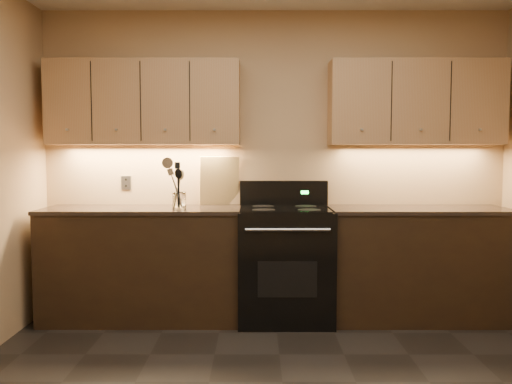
{
  "coord_description": "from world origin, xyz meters",
  "views": [
    {
      "loc": [
        -0.16,
        -2.73,
        1.38
      ],
      "look_at": [
        -0.16,
        1.45,
        1.08
      ],
      "focal_mm": 38.0,
      "sensor_mm": 36.0,
      "label": 1
    }
  ],
  "objects": [
    {
      "name": "wooden_spoon",
      "position": [
        -0.81,
        1.6,
        1.09
      ],
      "size": [
        0.11,
        0.12,
        0.31
      ],
      "primitive_type": null,
      "rotation": [
        -0.17,
        0.19,
        0.17
      ],
      "color": "#DDC177",
      "rests_on": "utensil_crock"
    },
    {
      "name": "outlet_plate",
      "position": [
        -1.3,
        1.99,
        1.12
      ],
      "size": [
        0.08,
        0.01,
        0.12
      ],
      "primitive_type": "cube",
      "color": "#B2B5BA",
      "rests_on": "wall_back"
    },
    {
      "name": "black_spoon",
      "position": [
        -0.79,
        1.63,
        1.1
      ],
      "size": [
        0.08,
        0.16,
        0.32
      ],
      "primitive_type": null,
      "rotation": [
        0.29,
        0.07,
        -0.11
      ],
      "color": "black",
      "rests_on": "utensil_crock"
    },
    {
      "name": "upper_cab_right",
      "position": [
        1.18,
        1.85,
        1.8
      ],
      "size": [
        1.44,
        0.3,
        0.7
      ],
      "primitive_type": "cube",
      "color": "#A78153",
      "rests_on": "wall_back"
    },
    {
      "name": "black_turner",
      "position": [
        -0.78,
        1.6,
        1.13
      ],
      "size": [
        0.11,
        0.15,
        0.38
      ],
      "primitive_type": null,
      "rotation": [
        -0.16,
        -0.02,
        0.19
      ],
      "color": "black",
      "rests_on": "utensil_crock"
    },
    {
      "name": "utensil_crock",
      "position": [
        -0.78,
        1.62,
        0.99
      ],
      "size": [
        0.14,
        0.14,
        0.14
      ],
      "color": "white",
      "rests_on": "counter_left"
    },
    {
      "name": "upper_cab_left",
      "position": [
        -1.1,
        1.85,
        1.8
      ],
      "size": [
        1.6,
        0.3,
        0.7
      ],
      "primitive_type": "cube",
      "color": "#A78153",
      "rests_on": "wall_back"
    },
    {
      "name": "steel_skimmer",
      "position": [
        -0.75,
        1.6,
        1.15
      ],
      "size": [
        0.22,
        0.13,
        0.41
      ],
      "primitive_type": null,
      "rotation": [
        -0.1,
        -0.34,
        0.04
      ],
      "color": "silver",
      "rests_on": "utensil_crock"
    },
    {
      "name": "cutting_board",
      "position": [
        -0.48,
        1.95,
        1.14
      ],
      "size": [
        0.35,
        0.18,
        0.42
      ],
      "primitive_type": "cube",
      "rotation": [
        0.2,
        0.0,
        0.24
      ],
      "color": "#DDC177",
      "rests_on": "counter_left"
    },
    {
      "name": "counter_left",
      "position": [
        -1.1,
        1.7,
        0.47
      ],
      "size": [
        1.62,
        0.62,
        0.93
      ],
      "color": "black",
      "rests_on": "ground"
    },
    {
      "name": "counter_right",
      "position": [
        1.18,
        1.7,
        0.47
      ],
      "size": [
        1.46,
        0.62,
        0.93
      ],
      "color": "black",
      "rests_on": "ground"
    },
    {
      "name": "steel_spatula",
      "position": [
        -0.77,
        1.63,
        1.11
      ],
      "size": [
        0.19,
        0.13,
        0.35
      ],
      "primitive_type": null,
      "rotation": [
        0.14,
        -0.26,
        -0.21
      ],
      "color": "silver",
      "rests_on": "utensil_crock"
    },
    {
      "name": "stove",
      "position": [
        0.08,
        1.68,
        0.48
      ],
      "size": [
        0.76,
        0.68,
        1.14
      ],
      "color": "black",
      "rests_on": "ground"
    },
    {
      "name": "wall_back",
      "position": [
        0.0,
        2.0,
        1.3
      ],
      "size": [
        4.0,
        0.04,
        2.6
      ],
      "primitive_type": "cube",
      "color": "tan",
      "rests_on": "ground"
    }
  ]
}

